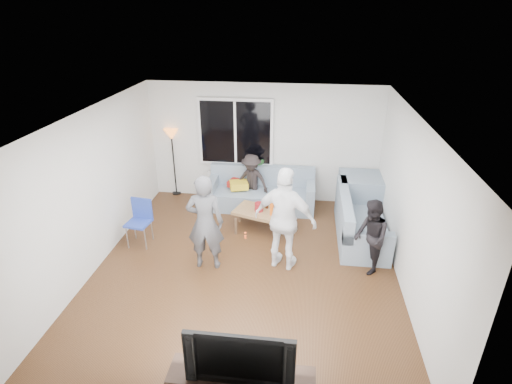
# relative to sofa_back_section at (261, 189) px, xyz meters

# --- Properties ---
(floor) EXTENTS (5.00, 5.50, 0.04)m
(floor) POSITION_rel_sofa_back_section_xyz_m (-0.00, -2.27, -0.45)
(floor) COLOR #56351C
(floor) RESTS_ON ground
(ceiling) EXTENTS (5.00, 5.50, 0.04)m
(ceiling) POSITION_rel_sofa_back_section_xyz_m (-0.00, -2.27, 2.20)
(ceiling) COLOR white
(ceiling) RESTS_ON ground
(wall_back) EXTENTS (5.00, 0.04, 2.60)m
(wall_back) POSITION_rel_sofa_back_section_xyz_m (-0.00, 0.50, 0.88)
(wall_back) COLOR silver
(wall_back) RESTS_ON ground
(wall_front) EXTENTS (5.00, 0.04, 2.60)m
(wall_front) POSITION_rel_sofa_back_section_xyz_m (-0.00, -5.04, 0.88)
(wall_front) COLOR silver
(wall_front) RESTS_ON ground
(wall_left) EXTENTS (0.04, 5.50, 2.60)m
(wall_left) POSITION_rel_sofa_back_section_xyz_m (-2.52, -2.27, 0.88)
(wall_left) COLOR silver
(wall_left) RESTS_ON ground
(wall_right) EXTENTS (0.04, 5.50, 2.60)m
(wall_right) POSITION_rel_sofa_back_section_xyz_m (2.52, -2.27, 0.88)
(wall_right) COLOR silver
(wall_right) RESTS_ON ground
(window_frame) EXTENTS (1.62, 0.06, 1.47)m
(window_frame) POSITION_rel_sofa_back_section_xyz_m (-0.60, 0.42, 1.12)
(window_frame) COLOR white
(window_frame) RESTS_ON wall_back
(window_glass) EXTENTS (1.50, 0.02, 1.35)m
(window_glass) POSITION_rel_sofa_back_section_xyz_m (-0.60, 0.38, 1.12)
(window_glass) COLOR black
(window_glass) RESTS_ON window_frame
(window_mullion) EXTENTS (0.05, 0.03, 1.35)m
(window_mullion) POSITION_rel_sofa_back_section_xyz_m (-0.60, 0.37, 1.12)
(window_mullion) COLOR white
(window_mullion) RESTS_ON window_frame
(radiator) EXTENTS (1.30, 0.12, 0.62)m
(radiator) POSITION_rel_sofa_back_section_xyz_m (-0.60, 0.38, -0.11)
(radiator) COLOR silver
(radiator) RESTS_ON floor
(potted_plant) EXTENTS (0.22, 0.18, 0.39)m
(potted_plant) POSITION_rel_sofa_back_section_xyz_m (-0.08, 0.35, 0.39)
(potted_plant) COLOR #245A25
(potted_plant) RESTS_ON radiator
(vase) EXTENTS (0.16, 0.16, 0.16)m
(vase) POSITION_rel_sofa_back_section_xyz_m (-0.85, 0.35, 0.27)
(vase) COLOR silver
(vase) RESTS_ON radiator
(sofa_back_section) EXTENTS (2.30, 0.85, 0.85)m
(sofa_back_section) POSITION_rel_sofa_back_section_xyz_m (0.00, 0.00, 0.00)
(sofa_back_section) COLOR gray
(sofa_back_section) RESTS_ON floor
(sofa_right_section) EXTENTS (2.00, 0.85, 0.85)m
(sofa_right_section) POSITION_rel_sofa_back_section_xyz_m (2.02, -0.99, 0.00)
(sofa_right_section) COLOR gray
(sofa_right_section) RESTS_ON floor
(sofa_corner) EXTENTS (0.85, 0.85, 0.85)m
(sofa_corner) POSITION_rel_sofa_back_section_xyz_m (2.08, 0.00, 0.00)
(sofa_corner) COLOR gray
(sofa_corner) RESTS_ON floor
(cushion_yellow) EXTENTS (0.46, 0.42, 0.14)m
(cushion_yellow) POSITION_rel_sofa_back_section_xyz_m (-0.48, -0.02, 0.09)
(cushion_yellow) COLOR yellow
(cushion_yellow) RESTS_ON sofa_back_section
(cushion_red) EXTENTS (0.43, 0.40, 0.13)m
(cushion_red) POSITION_rel_sofa_back_section_xyz_m (-0.53, 0.06, 0.09)
(cushion_red) COLOR maroon
(cushion_red) RESTS_ON sofa_back_section
(coffee_table) EXTENTS (1.23, 0.91, 0.40)m
(coffee_table) POSITION_rel_sofa_back_section_xyz_m (0.15, -0.95, -0.22)
(coffee_table) COLOR #A77E51
(coffee_table) RESTS_ON floor
(pitcher) EXTENTS (0.17, 0.17, 0.17)m
(pitcher) POSITION_rel_sofa_back_section_xyz_m (0.07, -0.94, 0.06)
(pitcher) COLOR maroon
(pitcher) RESTS_ON coffee_table
(side_chair) EXTENTS (0.45, 0.45, 0.86)m
(side_chair) POSITION_rel_sofa_back_section_xyz_m (-2.05, -1.76, 0.01)
(side_chair) COLOR #253DA2
(side_chair) RESTS_ON floor
(floor_lamp) EXTENTS (0.32, 0.32, 1.56)m
(floor_lamp) POSITION_rel_sofa_back_section_xyz_m (-2.05, 0.44, 0.36)
(floor_lamp) COLOR orange
(floor_lamp) RESTS_ON floor
(player_left) EXTENTS (0.63, 0.43, 1.67)m
(player_left) POSITION_rel_sofa_back_section_xyz_m (-0.66, -2.27, 0.41)
(player_left) COLOR #48494D
(player_left) RESTS_ON floor
(player_right) EXTENTS (1.13, 0.72, 1.79)m
(player_right) POSITION_rel_sofa_back_section_xyz_m (0.63, -2.12, 0.47)
(player_right) COLOR white
(player_right) RESTS_ON floor
(spectator_right) EXTENTS (0.59, 0.70, 1.28)m
(spectator_right) POSITION_rel_sofa_back_section_xyz_m (2.02, -2.06, 0.21)
(spectator_right) COLOR black
(spectator_right) RESTS_ON floor
(spectator_back) EXTENTS (0.87, 0.65, 1.20)m
(spectator_back) POSITION_rel_sofa_back_section_xyz_m (-0.21, 0.03, 0.17)
(spectator_back) COLOR black
(spectator_back) RESTS_ON floor
(television) EXTENTS (1.15, 0.15, 0.66)m
(television) POSITION_rel_sofa_back_section_xyz_m (0.32, -4.77, 0.35)
(television) COLOR black
(television) RESTS_ON tv_console
(bottle_e) EXTENTS (0.07, 0.07, 0.19)m
(bottle_e) POSITION_rel_sofa_back_section_xyz_m (0.53, -0.85, 0.07)
(bottle_e) COLOR black
(bottle_e) RESTS_ON coffee_table
(bottle_c) EXTENTS (0.07, 0.07, 0.23)m
(bottle_c) POSITION_rel_sofa_back_section_xyz_m (0.21, -0.80, 0.09)
(bottle_c) COLOR black
(bottle_c) RESTS_ON coffee_table
(bottle_d) EXTENTS (0.07, 0.07, 0.28)m
(bottle_d) POSITION_rel_sofa_back_section_xyz_m (0.33, -1.07, 0.12)
(bottle_d) COLOR orange
(bottle_d) RESTS_ON coffee_table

